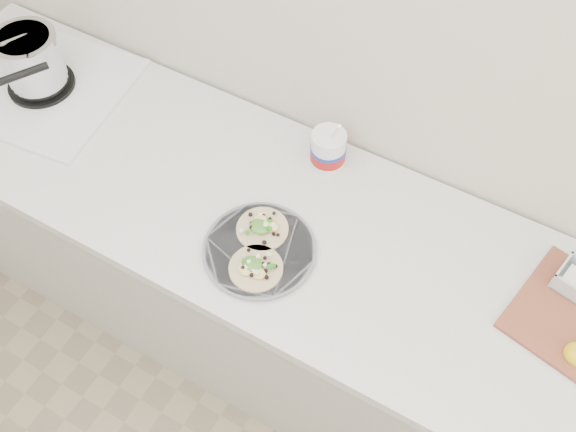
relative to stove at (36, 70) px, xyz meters
The scene contains 4 objects.
counter 0.99m from the stove, ahead, with size 2.44×0.66×0.90m.
stove is the anchor object (origin of this frame).
taco_plate 0.92m from the stove, 11.24° to the right, with size 0.30×0.30×0.04m.
tub 0.94m from the stove, 10.63° to the left, with size 0.10×0.10×0.23m.
Camera 1 is at (0.57, 0.57, 2.35)m, focal length 40.00 mm.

